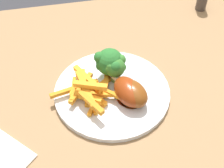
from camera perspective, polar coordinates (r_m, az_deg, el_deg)
name	(u,v)px	position (r m, az deg, el deg)	size (l,w,h in m)	color
dining_table	(88,122)	(0.79, -4.45, -6.94)	(0.95, 0.71, 0.71)	#8E6B47
dinner_plate	(112,92)	(0.68, 0.00, -1.47)	(0.25, 0.25, 0.01)	silver
broccoli_floret_front	(110,63)	(0.67, -0.36, 3.86)	(0.07, 0.07, 0.07)	#809F57
broccoli_floret_middle	(115,67)	(0.67, 0.57, 3.16)	(0.05, 0.05, 0.06)	#78AB53
carrot_fries_pile	(90,91)	(0.65, -4.11, -1.21)	(0.16, 0.14, 0.05)	orange
chicken_drumstick_near	(131,92)	(0.64, 3.44, -1.45)	(0.09, 0.13, 0.05)	#53230B
chicken_drumstick_far	(127,91)	(0.65, 2.86, -1.20)	(0.07, 0.13, 0.05)	#5F1C09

